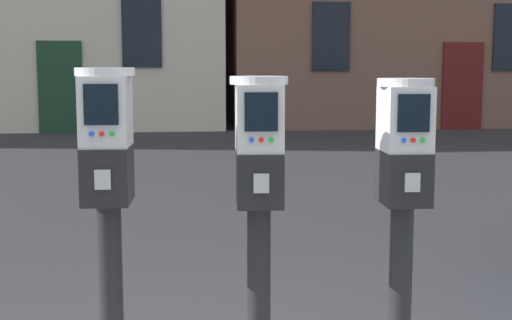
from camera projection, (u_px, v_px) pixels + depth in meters
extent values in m
cylinder|color=black|center=(112.00, 319.00, 2.71)|extent=(0.09, 0.09, 0.90)
cube|color=black|center=(108.00, 174.00, 2.64)|extent=(0.18, 0.25, 0.21)
cube|color=#A5A8AD|center=(103.00, 180.00, 2.52)|extent=(0.06, 0.01, 0.07)
cube|color=#B7BABF|center=(106.00, 111.00, 2.61)|extent=(0.18, 0.24, 0.25)
cube|color=black|center=(101.00, 104.00, 2.49)|extent=(0.12, 0.01, 0.14)
cylinder|color=blue|center=(91.00, 134.00, 2.50)|extent=(0.02, 0.01, 0.02)
cylinder|color=red|center=(102.00, 134.00, 2.50)|extent=(0.02, 0.01, 0.02)
cylinder|color=green|center=(112.00, 134.00, 2.51)|extent=(0.02, 0.01, 0.02)
cylinder|color=#B7BABF|center=(105.00, 72.00, 2.59)|extent=(0.23, 0.23, 0.03)
cylinder|color=black|center=(259.00, 316.00, 2.78)|extent=(0.09, 0.09, 0.88)
cube|color=black|center=(259.00, 178.00, 2.71)|extent=(0.18, 0.25, 0.20)
cube|color=#A5A8AD|center=(261.00, 183.00, 2.58)|extent=(0.06, 0.01, 0.07)
cube|color=#B7BABF|center=(259.00, 118.00, 2.68)|extent=(0.18, 0.24, 0.25)
cube|color=black|center=(261.00, 112.00, 2.56)|extent=(0.12, 0.01, 0.14)
cylinder|color=blue|center=(251.00, 140.00, 2.57)|extent=(0.02, 0.01, 0.02)
cylinder|color=red|center=(261.00, 140.00, 2.57)|extent=(0.02, 0.01, 0.02)
cylinder|color=green|center=(271.00, 140.00, 2.57)|extent=(0.02, 0.01, 0.02)
cylinder|color=#B7BABF|center=(259.00, 80.00, 2.66)|extent=(0.23, 0.23, 0.03)
cylinder|color=black|center=(400.00, 312.00, 2.84)|extent=(0.09, 0.09, 0.87)
cube|color=black|center=(403.00, 177.00, 2.77)|extent=(0.18, 0.25, 0.20)
cube|color=#A5A8AD|center=(412.00, 182.00, 2.64)|extent=(0.06, 0.01, 0.07)
cube|color=#B7BABF|center=(405.00, 119.00, 2.74)|extent=(0.18, 0.24, 0.25)
cube|color=black|center=(414.00, 113.00, 2.62)|extent=(0.12, 0.01, 0.14)
cylinder|color=blue|center=(404.00, 140.00, 2.63)|extent=(0.02, 0.01, 0.02)
cylinder|color=red|center=(413.00, 140.00, 2.63)|extent=(0.02, 0.01, 0.02)
cylinder|color=green|center=(423.00, 140.00, 2.63)|extent=(0.02, 0.01, 0.02)
cylinder|color=#B7BABF|center=(406.00, 82.00, 2.72)|extent=(0.23, 0.23, 0.03)
cube|color=black|center=(142.00, 32.00, 16.45)|extent=(0.90, 0.06, 1.60)
cube|color=#193823|center=(60.00, 87.00, 16.41)|extent=(1.00, 0.07, 2.10)
cube|color=black|center=(331.00, 36.00, 16.94)|extent=(0.90, 0.06, 1.60)
cube|color=black|center=(511.00, 37.00, 17.42)|extent=(0.90, 0.06, 1.60)
cube|color=#591414|center=(462.00, 86.00, 17.44)|extent=(1.00, 0.07, 2.10)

